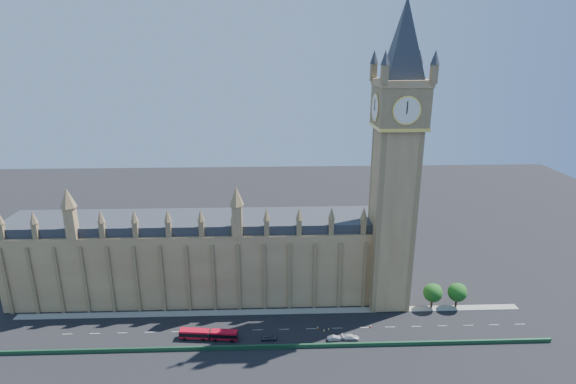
{
  "coord_description": "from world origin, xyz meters",
  "views": [
    {
      "loc": [
        0.78,
        -115.88,
        79.32
      ],
      "look_at": [
        5.47,
        10.0,
        39.97
      ],
      "focal_mm": 28.0,
      "sensor_mm": 36.0,
      "label": 1
    }
  ],
  "objects_px": {
    "car_white": "(351,337)",
    "car_silver": "(334,338)",
    "car_grey": "(269,337)",
    "red_bus": "(209,335)"
  },
  "relations": [
    {
      "from": "car_silver",
      "to": "car_white",
      "type": "xyz_separation_m",
      "value": [
        4.73,
        0.23,
        0.06
      ]
    },
    {
      "from": "car_white",
      "to": "car_silver",
      "type": "bearing_deg",
      "value": 95.41
    },
    {
      "from": "car_silver",
      "to": "car_white",
      "type": "relative_size",
      "value": 0.81
    },
    {
      "from": "car_grey",
      "to": "car_silver",
      "type": "bearing_deg",
      "value": -94.99
    },
    {
      "from": "car_grey",
      "to": "car_white",
      "type": "bearing_deg",
      "value": -93.87
    },
    {
      "from": "car_grey",
      "to": "car_silver",
      "type": "height_order",
      "value": "car_grey"
    },
    {
      "from": "car_silver",
      "to": "car_white",
      "type": "bearing_deg",
      "value": -92.55
    },
    {
      "from": "red_bus",
      "to": "car_silver",
      "type": "bearing_deg",
      "value": 2.7
    },
    {
      "from": "car_white",
      "to": "car_grey",
      "type": "bearing_deg",
      "value": 90.95
    },
    {
      "from": "car_silver",
      "to": "red_bus",
      "type": "bearing_deg",
      "value": 81.66
    }
  ]
}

